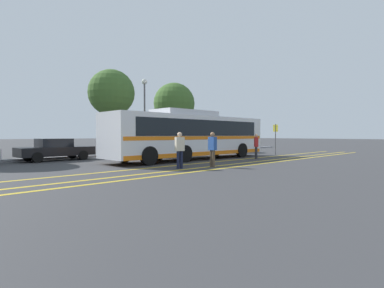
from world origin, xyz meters
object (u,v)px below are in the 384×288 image
Objects in this scene: transit_bus at (192,135)px; pedestrian_1 at (212,147)px; pedestrian_0 at (256,145)px; pedestrian_2 at (180,148)px; tree_1 at (174,104)px; bus_stop_sign at (275,135)px; parked_car_1 at (56,149)px; tree_2 at (111,93)px; street_lamp at (145,102)px.

transit_bus is 7.12× the size of pedestrian_1.
pedestrian_1 is at bearing -30.27° from pedestrian_0.
pedestrian_2 is at bearing -37.56° from pedestrian_0.
pedestrian_0 is 0.24× the size of tree_1.
tree_1 reaches higher than bus_stop_sign.
pedestrian_2 is (2.58, -8.65, 0.29)m from parked_car_1.
bus_stop_sign reaches higher than pedestrian_1.
pedestrian_1 is at bearing -76.32° from bus_stop_sign.
bus_stop_sign reaches higher than pedestrian_2.
pedestrian_1 is (-5.88, -1.40, 0.05)m from pedestrian_0.
parked_car_1 is 9.03m from pedestrian_2.
tree_1 is 0.99× the size of tree_2.
pedestrian_2 is at bearing -116.87° from street_lamp.
tree_1 reaches higher than street_lamp.
tree_1 reaches higher than pedestrian_2.
bus_stop_sign is at bearing -79.84° from tree_1.
pedestrian_2 is 12.04m from bus_stop_sign.
bus_stop_sign is (14.45, -6.72, 0.86)m from parked_car_1.
pedestrian_0 is at bearing -75.93° from street_lamp.
pedestrian_2 reaches higher than parked_car_1.
street_lamp is 0.93× the size of tree_1.
pedestrian_0 is at bearing -102.65° from tree_1.
pedestrian_2 is 0.25× the size of tree_2.
pedestrian_0 is 4.55m from bus_stop_sign.
parked_car_1 is at bearing -150.11° from pedestrian_1.
street_lamp is 2.73m from tree_2.
pedestrian_1 is at bearing -108.13° from street_lamp.
transit_bus is 1.97× the size of street_lamp.
pedestrian_1 is at bearing 22.65° from parked_car_1.
parked_car_1 is 13.69m from tree_1.
transit_bus reaches higher than pedestrian_1.
pedestrian_2 is at bearing -129.68° from tree_1.
tree_1 is at bearing -146.31° from pedestrian_0.
pedestrian_0 is 0.95× the size of pedestrian_1.
street_lamp is (-2.35, 9.38, 3.41)m from pedestrian_0.
pedestrian_1 reaches higher than pedestrian_0.
tree_2 is at bearing -170.25° from transit_bus.
tree_2 is at bearing -108.84° from pedestrian_0.
transit_bus is at bearing -124.45° from tree_1.
parked_car_1 is 2.56× the size of pedestrian_1.
street_lamp reaches higher than pedestrian_1.
tree_1 reaches higher than pedestrian_1.
tree_2 is (-7.35, -0.90, 0.26)m from tree_1.
tree_2 is (-1.37, 7.82, 3.34)m from transit_bus.
pedestrian_2 is 11.90m from street_lamp.
bus_stop_sign is at bearing -153.07° from pedestrian_2.
pedestrian_2 is at bearing -80.94° from bus_stop_sign.
street_lamp is at bearing 99.38° from parked_car_1.
transit_bus is at bearing -99.13° from street_lamp.
tree_1 is at bearing -112.00° from pedestrian_2.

